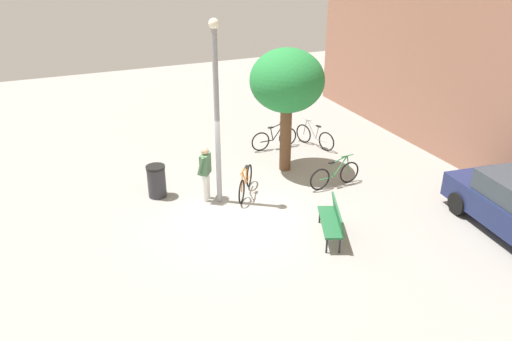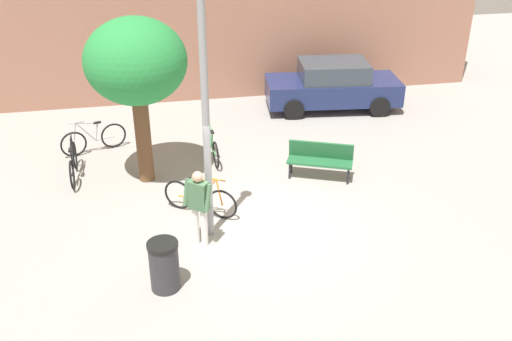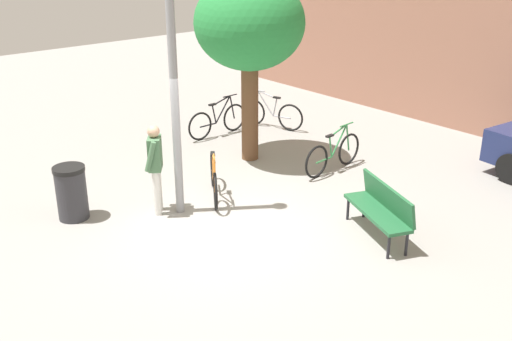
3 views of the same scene
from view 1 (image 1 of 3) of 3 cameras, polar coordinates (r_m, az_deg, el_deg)
The scene contains 11 objects.
ground_plane at distance 14.31m, azimuth -1.61°, elevation -5.15°, with size 36.00×36.00×0.00m, color gray.
building_facade at distance 17.97m, azimuth 26.01°, elevation 11.27°, with size 18.27×2.00×7.33m, color #9E6B56.
lamppost at distance 13.98m, azimuth -4.41°, elevation 7.17°, with size 0.28×0.28×5.23m.
person_by_lamppost at distance 14.82m, azimuth -5.65°, elevation 0.07°, with size 0.61×0.54×1.67m.
park_bench at distance 13.27m, azimuth 8.59°, elevation -5.34°, with size 1.66×1.06×0.92m.
plaza_tree at distance 16.09m, azimuth 3.47°, elevation 9.80°, with size 2.34×2.34×4.02m.
bicycle_black at distance 18.61m, azimuth 2.07°, elevation 3.58°, with size 0.10×1.81×0.97m.
bicycle_green at distance 15.98m, azimuth 8.79°, elevation -0.49°, with size 0.18×1.81×0.97m.
bicycle_silver at distance 18.89m, azimuth 6.54°, elevation 3.76°, with size 1.72×0.67×0.97m.
bicycle_orange at distance 15.32m, azimuth -1.18°, elevation -1.36°, with size 1.53×1.05×0.97m.
trash_bin at distance 15.43m, azimuth -11.00°, elevation -1.17°, with size 0.57×0.57×0.99m.
Camera 1 is at (11.51, -4.50, 7.21)m, focal length 35.93 mm.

